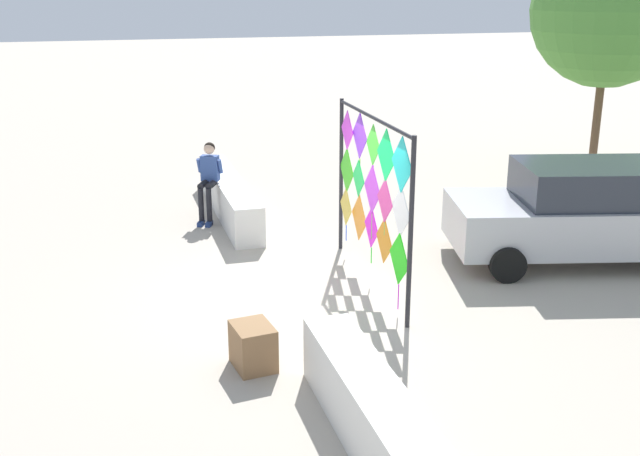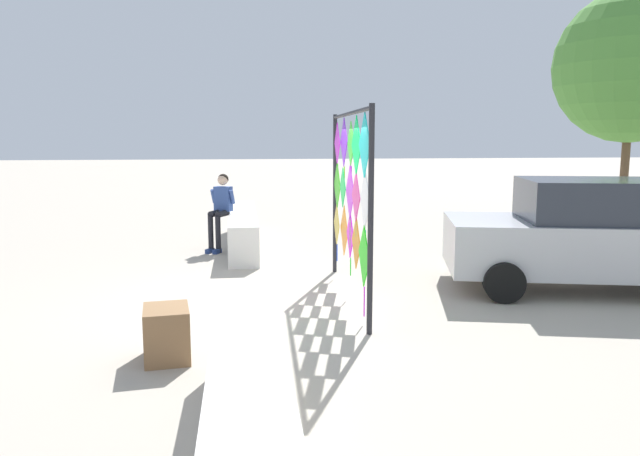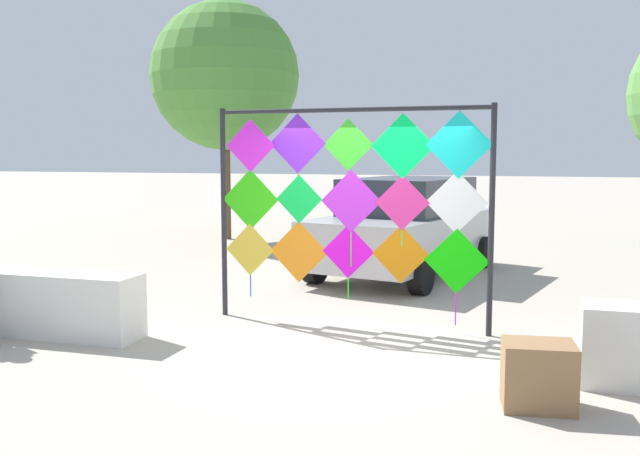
% 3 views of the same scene
% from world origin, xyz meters
% --- Properties ---
extents(ground, '(120.00, 120.00, 0.00)m').
position_xyz_m(ground, '(0.00, 0.00, 0.00)').
color(ground, '#ADA393').
extents(plaza_ledge_left, '(4.78, 0.57, 0.77)m').
position_xyz_m(plaza_ledge_left, '(-4.81, -0.40, 0.38)').
color(plaza_ledge_left, silver).
rests_on(plaza_ledge_left, ground).
extents(plaza_ledge_right, '(4.78, 0.57, 0.77)m').
position_xyz_m(plaza_ledge_right, '(4.81, -0.40, 0.38)').
color(plaza_ledge_right, silver).
rests_on(plaza_ledge_right, ground).
extents(kite_display_rack, '(3.57, 0.18, 2.77)m').
position_xyz_m(kite_display_rack, '(-0.24, 1.15, 1.67)').
color(kite_display_rack, '#232328').
rests_on(kite_display_rack, ground).
extents(seated_vendor, '(0.78, 0.65, 1.62)m').
position_xyz_m(seated_vendor, '(-4.40, -0.86, 0.96)').
color(seated_vendor, black).
rests_on(seated_vendor, ground).
extents(parked_car, '(2.95, 4.80, 1.73)m').
position_xyz_m(parked_car, '(-0.24, 5.08, 0.88)').
color(parked_car, '#B7B7BC').
rests_on(parked_car, ground).
extents(cardboard_box_large, '(0.66, 0.55, 0.57)m').
position_xyz_m(cardboard_box_large, '(2.04, -1.25, 0.29)').
color(cardboard_box_large, olive).
rests_on(cardboard_box_large, ground).
extents(tree_far_right, '(3.69, 3.69, 5.93)m').
position_xyz_m(tree_far_right, '(-5.55, 8.97, 4.13)').
color(tree_far_right, brown).
rests_on(tree_far_right, ground).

